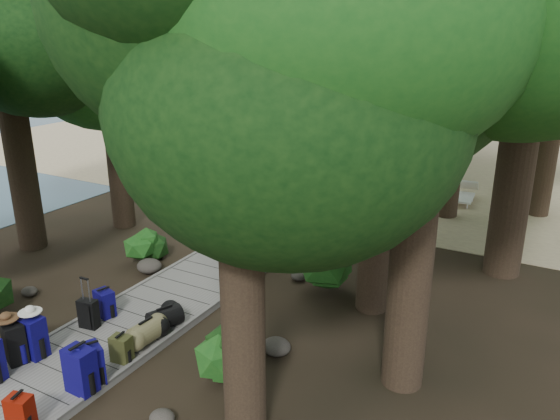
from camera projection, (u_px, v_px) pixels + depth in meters
The scene contains 46 objects.
ground at pixel (190, 290), 11.82m from camera, with size 120.00×120.00×0.00m, color #322419.
sand_beach at pixel (406, 150), 25.05m from camera, with size 40.00×22.00×0.02m, color tan.
water_bay at pixel (75, 91), 47.21m from camera, with size 50.00×60.00×0.02m, color #2B4A5A.
distant_hill at pixel (174, 69), 69.92m from camera, with size 32.00×16.00×12.00m, color black.
boardwalk at pixel (217, 270), 12.63m from camera, with size 2.00×12.00×0.12m, color gray.
backpack_left_b at pixel (14, 340), 9.02m from camera, with size 0.42×0.30×0.77m, color black, non-canonical shape.
backpack_left_c at pixel (32, 335), 9.16m from camera, with size 0.43×0.31×0.80m, color navy, non-canonical shape.
backpack_left_d at pixel (105, 302), 10.46m from camera, with size 0.38×0.27×0.58m, color navy, non-canonical shape.
backpack_right_a at pixel (20, 412), 7.48m from camera, with size 0.34×0.24×0.60m, color #921101, non-canonical shape.
backpack_right_b at pixel (80, 368), 8.26m from camera, with size 0.45×0.32×0.81m, color navy, non-canonical shape.
backpack_right_c at pixel (92, 362), 8.50m from camera, with size 0.41×0.29×0.70m, color navy, non-canonical shape.
backpack_right_d at pixel (121, 347), 9.06m from camera, with size 0.33×0.24×0.51m, color #44431D, non-canonical shape.
duffel_right_khaki at pixel (147, 332), 9.61m from camera, with size 0.41×0.61×0.41m, color olive, non-canonical shape.
duffel_right_black at pixel (165, 318), 10.09m from camera, with size 0.39×0.62×0.39m, color black, non-canonical shape.
suitcase_on_boardwalk at pixel (89, 314), 10.06m from camera, with size 0.36×0.20×0.55m, color black, non-canonical shape.
lone_suitcase_on_sand at pixel (346, 186), 18.16m from camera, with size 0.42×0.24×0.66m, color black, non-canonical shape.
hat_brown at pixel (6, 315), 8.90m from camera, with size 0.41×0.41×0.12m, color #51351E, non-canonical shape.
hat_white at pixel (30, 309), 9.04m from camera, with size 0.38×0.38×0.13m, color silver, non-canonical shape.
kayak at pixel (298, 164), 21.75m from camera, with size 0.71×3.25×0.32m, color #9E200D.
sun_lounger at pixel (463, 194), 17.43m from camera, with size 0.61×1.90×0.61m, color silver, non-canonical shape.
tree_right_a at pixel (239, 139), 6.38m from camera, with size 5.03×5.03×8.38m, color black, non-canonical shape.
tree_right_b at pixel (426, 85), 7.29m from camera, with size 5.25×5.25×9.37m, color black, non-canonical shape.
tree_right_c at pixel (385, 80), 9.63m from camera, with size 5.24×5.24×9.07m, color black, non-canonical shape.
tree_right_d at pixel (538, 7), 10.81m from camera, with size 6.32×6.32×11.58m, color black, non-canonical shape.
tree_right_e at pixel (462, 55), 14.92m from camera, with size 5.19×5.19×9.34m, color black, non-canonical shape.
tree_left_b at pixel (3, 51), 12.58m from camera, with size 5.42×5.42×9.76m, color black, non-canonical shape.
tree_left_c at pixel (109, 63), 14.20m from camera, with size 5.18×5.18×9.01m, color black, non-canonical shape.
tree_back_a at pixel (381, 46), 23.97m from camera, with size 5.26×5.26×9.10m, color black, non-canonical shape.
tree_back_b at pixel (455, 30), 22.86m from camera, with size 5.86×5.86×10.47m, color black, non-canonical shape.
tree_back_c at pixel (531, 45), 21.41m from camera, with size 5.20×5.20×9.36m, color black, non-canonical shape.
tree_back_d at pixel (291, 51), 25.47m from camera, with size 5.13×5.13×8.56m, color black, non-canonical shape.
palm_right_a at pixel (424, 75), 13.87m from camera, with size 4.97×4.97×8.47m, color #163E11, non-canonical shape.
palm_right_b at pixel (530, 72), 17.73m from camera, with size 4.13×4.13×7.98m, color #163E11, non-canonical shape.
palm_right_c at pixel (441, 91), 19.73m from camera, with size 3.98×3.98×6.32m, color #163E11, non-canonical shape.
palm_left_a at pixel (209, 72), 18.20m from camera, with size 4.97×4.97×7.91m, color #163E11, non-canonical shape.
rock_left_b at pixel (29, 291), 11.55m from camera, with size 0.35×0.31×0.19m, color #4C473F, non-canonical shape.
rock_left_c at pixel (149, 266), 12.61m from camera, with size 0.59×0.53×0.32m, color #4C473F, non-canonical shape.
rock_left_d at pixel (186, 229), 15.13m from camera, with size 0.33×0.29×0.18m, color #4C473F, non-canonical shape.
rock_right_a at pixel (162, 418), 7.82m from camera, with size 0.38×0.34×0.21m, color #4C473F, non-canonical shape.
rock_right_b at pixel (276, 347), 9.49m from camera, with size 0.52×0.47×0.29m, color #4C473F, non-canonical shape.
rock_right_c at pixel (298, 276), 12.26m from camera, with size 0.34×0.30×0.18m, color #4C473F, non-canonical shape.
shrub_left_b at pixel (150, 247), 13.13m from camera, with size 0.86×0.86×0.78m, color #185118, non-canonical shape.
shrub_left_c at pixel (204, 194), 16.53m from camera, with size 1.31×1.31×1.18m, color #185118, non-canonical shape.
shrub_right_a at pixel (228, 359), 8.60m from camera, with size 1.01×1.01×0.91m, color #185118, non-canonical shape.
shrub_right_b at pixel (324, 262), 11.79m from camera, with size 1.29×1.29×1.16m, color #185118, non-canonical shape.
shrub_right_c at pixel (378, 218), 15.12m from camera, with size 0.84×0.84×0.76m, color #185118, non-canonical shape.
Camera 1 is at (6.86, -8.34, 5.46)m, focal length 35.00 mm.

